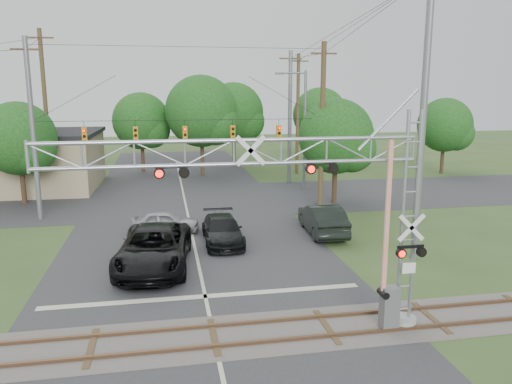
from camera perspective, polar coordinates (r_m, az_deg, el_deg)
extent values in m
plane|color=#344921|center=(15.94, -4.04, -19.63)|extent=(160.00, 160.00, 0.00)
cube|color=#2D2D30|center=(25.01, -6.70, -7.76)|extent=(14.00, 90.00, 0.02)
cube|color=#2D2D30|center=(38.49, -8.16, -0.92)|extent=(90.00, 12.00, 0.02)
cube|color=#4C4742|center=(17.67, -4.82, -16.25)|extent=(90.00, 3.20, 0.05)
cube|color=brown|center=(17.00, -4.56, -17.16)|extent=(90.00, 0.12, 0.14)
cube|color=brown|center=(18.27, -5.06, -15.01)|extent=(90.00, 0.12, 0.14)
cylinder|color=gray|center=(19.11, 16.39, -13.99)|extent=(0.95, 0.95, 0.32)
cube|color=silver|center=(18.03, 17.08, -8.31)|extent=(0.48, 0.03, 0.37)
cube|color=#5D5D5F|center=(18.41, 15.00, -12.74)|extent=(0.58, 0.48, 1.59)
cube|color=#F0360E|center=(17.24, 14.76, -3.00)|extent=(0.15, 0.10, 5.30)
cylinder|color=slate|center=(34.61, -24.14, 6.41)|extent=(0.32, 0.32, 11.50)
cylinder|color=#493721|center=(35.40, 7.55, 7.41)|extent=(0.36, 0.36, 11.50)
cylinder|color=black|center=(33.65, -8.16, 8.14)|extent=(19.00, 0.03, 0.03)
cube|color=orange|center=(34.05, -18.99, 6.07)|extent=(0.30, 0.30, 1.10)
cube|color=orange|center=(33.73, -13.58, 6.33)|extent=(0.30, 0.30, 1.10)
cube|color=orange|center=(33.72, -8.11, 6.53)|extent=(0.30, 0.30, 1.10)
cube|color=orange|center=(34.01, -2.68, 6.68)|extent=(0.30, 0.30, 1.10)
cube|color=orange|center=(34.59, 2.61, 6.76)|extent=(0.30, 0.30, 1.10)
imported|color=black|center=(24.06, -11.58, -6.32)|extent=(3.89, 7.21, 1.92)
imported|color=black|center=(27.46, -3.86, -4.36)|extent=(2.09, 5.05, 1.46)
imported|color=#999AA1|center=(29.87, -10.25, -3.34)|extent=(4.10, 2.10, 1.34)
imported|color=black|center=(29.39, 7.62, -3.09)|extent=(2.13, 5.38, 1.74)
cylinder|color=slate|center=(41.74, 5.58, 6.92)|extent=(0.22, 0.22, 9.83)
cylinder|color=slate|center=(41.34, 4.21, 13.41)|extent=(2.18, 0.13, 0.13)
cube|color=#5D5D5F|center=(41.08, 2.70, 13.37)|extent=(0.66, 0.27, 0.16)
cylinder|color=#493721|center=(43.04, -22.86, 8.26)|extent=(0.34, 0.34, 12.90)
cube|color=#493721|center=(43.18, -23.48, 15.88)|extent=(2.00, 0.12, 0.12)
cylinder|color=slate|center=(44.87, 3.89, 8.43)|extent=(0.34, 0.34, 11.65)
cube|color=#493721|center=(44.88, 3.98, 14.97)|extent=(2.00, 0.12, 0.12)
cylinder|color=slate|center=(25.03, 18.54, 8.17)|extent=(0.34, 0.34, 14.06)
cylinder|color=#493721|center=(49.97, 4.79, 8.77)|extent=(0.34, 0.34, 11.72)
cube|color=#493721|center=(49.99, 4.89, 14.69)|extent=(2.00, 0.12, 0.12)
cylinder|color=#3B2A1B|center=(46.99, -24.91, 2.41)|extent=(0.36, 0.36, 3.31)
sphere|color=#143F12|center=(46.66, -25.22, 6.05)|extent=(5.11, 5.11, 5.11)
cylinder|color=#3B2A1B|center=(40.38, -25.10, 1.14)|extent=(0.36, 0.36, 3.43)
sphere|color=#143F12|center=(39.99, -25.49, 5.55)|extent=(5.31, 5.31, 5.31)
cylinder|color=#3B2A1B|center=(52.29, -12.82, 4.24)|extent=(0.36, 0.36, 3.70)
sphere|color=#143F12|center=(51.99, -12.99, 7.92)|extent=(5.72, 5.72, 5.72)
cylinder|color=#3B2A1B|center=(49.11, -6.17, 4.44)|extent=(0.36, 0.36, 4.46)
sphere|color=#143F12|center=(48.78, -6.28, 9.17)|extent=(6.89, 6.89, 6.89)
cylinder|color=#3B2A1B|center=(55.08, -2.54, 5.12)|extent=(0.36, 0.36, 4.18)
sphere|color=#143F12|center=(54.78, -2.57, 9.07)|extent=(6.46, 6.46, 6.46)
cylinder|color=#3B2A1B|center=(37.22, 8.98, 1.38)|extent=(0.36, 0.36, 3.53)
sphere|color=#143F12|center=(36.80, 9.13, 6.31)|extent=(5.46, 5.46, 5.46)
cylinder|color=#3B2A1B|center=(57.49, 7.22, 5.19)|extent=(0.36, 0.36, 3.93)
sphere|color=#143F12|center=(57.21, 7.31, 8.75)|extent=(6.08, 6.08, 6.08)
cylinder|color=#3B2A1B|center=(56.17, 8.51, 4.79)|extent=(0.36, 0.36, 3.51)
sphere|color=#143F12|center=(55.89, 8.60, 8.04)|extent=(5.43, 5.43, 5.43)
cylinder|color=#3B2A1B|center=(53.65, 20.53, 3.84)|extent=(0.36, 0.36, 3.45)
sphere|color=#143F12|center=(53.36, 20.77, 7.18)|extent=(5.34, 5.34, 5.34)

